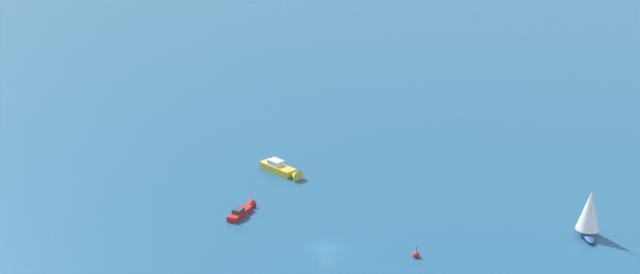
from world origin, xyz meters
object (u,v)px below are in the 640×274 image
object	(u,v)px
sailboat_offshore	(589,213)
motorboat_trailing	(243,211)
marker_buoy	(416,255)
motorboat_far_port	(283,170)

from	to	relation	value
sailboat_offshore	motorboat_trailing	distance (m)	57.82
sailboat_offshore	marker_buoy	distance (m)	29.86
sailboat_offshore	motorboat_trailing	xyz separation A→B (m)	(-8.04, 57.16, -3.44)
motorboat_trailing	marker_buoy	bearing A→B (deg)	-102.47
motorboat_trailing	marker_buoy	world-z (taller)	marker_buoy
marker_buoy	motorboat_far_port	bearing A→B (deg)	49.71
marker_buoy	motorboat_trailing	bearing A→B (deg)	77.53
motorboat_trailing	sailboat_offshore	bearing A→B (deg)	-81.99
motorboat_far_port	motorboat_trailing	xyz separation A→B (m)	(-19.10, 0.83, -0.22)
motorboat_trailing	marker_buoy	distance (m)	32.37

